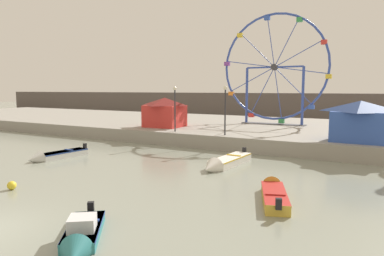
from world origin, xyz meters
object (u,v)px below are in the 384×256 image
Objects in this scene: motorboat_pale_grey at (55,155)px; mooring_buoy_orange at (12,185)px; carnival_booth_red_striped at (165,112)px; motorboat_white_red_stripe at (224,163)px; motorboat_teal_painted at (81,236)px; promenade_lamp_far at (175,102)px; promenade_lamp_near at (225,103)px; carnival_booth_blue_tent at (360,120)px; motorboat_mustard_yellow at (273,192)px; ferris_wheel_blue_frame at (274,69)px.

motorboat_pale_grey reaches higher than mooring_buoy_orange.
carnival_booth_red_striped is at bearing -178.92° from motorboat_pale_grey.
motorboat_white_red_stripe is 12.51m from motorboat_teal_painted.
promenade_lamp_far is (4.09, 9.84, 3.58)m from motorboat_pale_grey.
mooring_buoy_orange is at bearing -105.79° from promenade_lamp_near.
motorboat_white_red_stripe is at bearing -42.90° from carnival_booth_red_striped.
motorboat_white_red_stripe is at bearing -131.42° from carnival_booth_blue_tent.
promenade_lamp_near reaches higher than promenade_lamp_far.
motorboat_teal_painted is 0.83× the size of carnival_booth_blue_tent.
mooring_buoy_orange is (-7.67, 2.63, -0.03)m from motorboat_teal_painted.
carnival_booth_blue_tent is (6.93, 20.32, 2.50)m from motorboat_teal_painted.
motorboat_mustard_yellow is at bearing -44.53° from carnival_booth_red_striped.
carnival_booth_blue_tent is 15.15m from promenade_lamp_far.
ferris_wheel_blue_frame is 13.69m from carnival_booth_blue_tent.
ferris_wheel_blue_frame reaches higher than carnival_booth_red_striped.
carnival_booth_red_striped is 9.24× the size of mooring_buoy_orange.
promenade_lamp_far is (-15.02, -1.58, 1.09)m from carnival_booth_blue_tent.
ferris_wheel_blue_frame reaches higher than motorboat_mustard_yellow.
carnival_booth_red_striped is 0.95× the size of carnival_booth_blue_tent.
promenade_lamp_far is at bearing 28.21° from motorboat_mustard_yellow.
ferris_wheel_blue_frame is at bearing 159.81° from motorboat_pale_grey.
ferris_wheel_blue_frame is (-1.70, 17.05, 6.90)m from motorboat_white_red_stripe.
carnival_booth_blue_tent is at bearing 123.90° from motorboat_teal_painted.
motorboat_mustard_yellow is 10.86× the size of mooring_buoy_orange.
ferris_wheel_blue_frame is 11.41m from promenade_lamp_near.
motorboat_teal_painted is (0.44, -12.50, -0.03)m from motorboat_white_red_stripe.
motorboat_teal_painted reaches higher than motorboat_mustard_yellow.
motorboat_pale_grey is 10.95× the size of mooring_buoy_orange.
mooring_buoy_orange is at bearing -88.50° from promenade_lamp_far.
carnival_booth_blue_tent reaches higher than motorboat_white_red_stripe.
mooring_buoy_orange is at bearing 93.94° from motorboat_mustard_yellow.
motorboat_white_red_stripe is 12.24m from mooring_buoy_orange.
carnival_booth_red_striped is at bearing 159.75° from promenade_lamp_near.
motorboat_mustard_yellow is 20.70m from carnival_booth_red_striped.
motorboat_teal_painted is at bearing -80.49° from promenade_lamp_near.
carnival_booth_red_striped is at bearing 177.74° from carnival_booth_blue_tent.
promenade_lamp_near is at bearing -0.65° from promenade_lamp_far.
motorboat_pale_grey is 11.24m from promenade_lamp_far.
carnival_booth_blue_tent is 1.05× the size of promenade_lamp_far.
motorboat_pale_grey is 12.28m from motorboat_white_red_stripe.
motorboat_teal_painted is at bearing -85.85° from ferris_wheel_blue_frame.
motorboat_pale_grey is 1.36× the size of motorboat_teal_painted.
carnival_booth_red_striped is at bearing -126.14° from motorboat_white_red_stripe.
motorboat_pale_grey is at bearing -97.06° from carnival_booth_red_striped.
carnival_booth_blue_tent is at bearing 9.25° from promenade_lamp_near.
promenade_lamp_near reaches higher than carnival_booth_red_striped.
promenade_lamp_near is (-0.98, -10.87, -3.33)m from ferris_wheel_blue_frame.
carnival_booth_blue_tent is at bearing 50.47° from mooring_buoy_orange.
ferris_wheel_blue_frame is 2.94× the size of carnival_booth_red_striped.
motorboat_mustard_yellow is 0.87× the size of motorboat_white_red_stripe.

